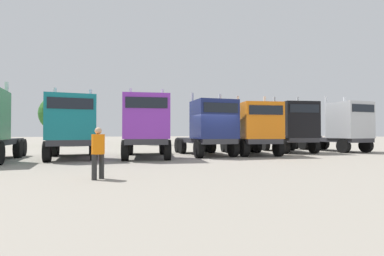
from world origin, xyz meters
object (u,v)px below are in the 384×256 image
semi_truck_orange (255,129)px  visitor_in_hivis (98,149)px  semi_truck_teal (72,126)px  semi_truck_navy (210,128)px  semi_truck_black (292,127)px  semi_truck_purple (147,126)px  semi_truck_silver (342,127)px

semi_truck_orange → visitor_in_hivis: (-9.80, -6.45, -0.80)m
semi_truck_teal → semi_truck_navy: 8.02m
semi_truck_black → visitor_in_hivis: size_ratio=3.72×
semi_truck_purple → semi_truck_black: bearing=105.5°
semi_truck_orange → semi_truck_black: bearing=117.7°
semi_truck_purple → semi_truck_black: size_ratio=1.10×
semi_truck_navy → semi_truck_silver: size_ratio=0.94×
semi_truck_purple → semi_truck_black: semi_truck_black is taller
semi_truck_navy → semi_truck_black: size_ratio=1.00×
semi_truck_orange → semi_truck_silver: bearing=105.6°
semi_truck_navy → semi_truck_teal: bearing=-92.1°
semi_truck_orange → semi_truck_navy: bearing=-87.5°
semi_truck_orange → semi_truck_black: 4.12m
semi_truck_navy → visitor_in_hivis: semi_truck_navy is taller
semi_truck_purple → semi_truck_silver: (15.28, 0.46, 0.06)m
semi_truck_silver → semi_truck_orange: bearing=-84.8°
visitor_in_hivis → semi_truck_orange: bearing=-95.1°
semi_truck_teal → semi_truck_silver: size_ratio=0.93×
semi_truck_teal → semi_truck_navy: (8.00, -0.63, -0.05)m
semi_truck_black → visitor_in_hivis: semi_truck_black is taller
semi_truck_orange → visitor_in_hivis: 11.76m
semi_truck_teal → semi_truck_silver: (19.25, -0.40, 0.09)m
semi_truck_teal → semi_truck_orange: 11.06m
semi_truck_purple → semi_truck_orange: 7.04m
visitor_in_hivis → semi_truck_black: bearing=-99.4°
semi_truck_orange → semi_truck_silver: (8.24, 0.68, 0.18)m
semi_truck_navy → semi_truck_orange: semi_truck_navy is taller
semi_truck_navy → semi_truck_black: semi_truck_black is taller
semi_truck_teal → visitor_in_hivis: (1.21, -7.53, -0.88)m
semi_truck_teal → semi_truck_orange: semi_truck_teal is taller
semi_truck_orange → visitor_in_hivis: semi_truck_orange is taller
semi_truck_black → semi_truck_navy: bearing=-71.6°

